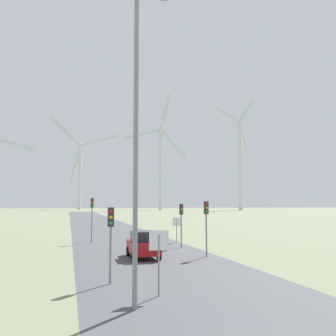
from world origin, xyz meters
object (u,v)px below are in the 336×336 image
car_approaching (143,245)px  wind_turbine_right (161,159)px  stop_sign_near (159,250)px  stop_sign_far (177,225)px  wind_turbine_center (80,168)px  streetlamp (136,110)px  traffic_light_post_near_left (111,227)px  traffic_light_post_mid_right (181,215)px  traffic_light_post_near_right (206,216)px  wind_turbine_far_right (240,156)px  traffic_light_post_mid_left (92,210)px

car_approaching → wind_turbine_right: size_ratio=0.06×
stop_sign_near → stop_sign_far: stop_sign_near is taller
stop_sign_far → wind_turbine_center: 208.03m
car_approaching → wind_turbine_right: bearing=76.6°
stop_sign_far → wind_turbine_center: (-3.97, 206.66, 23.57)m
streetlamp → car_approaching: size_ratio=2.82×
streetlamp → stop_sign_far: size_ratio=4.94×
stop_sign_far → traffic_light_post_near_left: 19.61m
traffic_light_post_near_left → wind_turbine_center: (4.16, 224.48, 22.62)m
stop_sign_far → wind_turbine_right: (40.30, 180.21, 26.96)m
stop_sign_far → traffic_light_post_mid_right: bearing=-100.1°
streetlamp → stop_sign_near: streetlamp is taller
streetlamp → traffic_light_post_mid_right: (6.99, 18.28, -4.42)m
car_approaching → traffic_light_post_near_right: bearing=-6.2°
traffic_light_post_near_left → car_approaching: (3.07, 8.13, -1.68)m
car_approaching → wind_turbine_far_right: 193.09m
traffic_light_post_near_left → traffic_light_post_mid_left: 19.60m
traffic_light_post_near_right → wind_turbine_right: (40.94, 190.39, 25.78)m
traffic_light_post_near_left → wind_turbine_right: bearing=76.3°
traffic_light_post_near_left → car_approaching: size_ratio=0.85×
stop_sign_near → stop_sign_far: size_ratio=1.11×
traffic_light_post_near_right → car_approaching: size_ratio=0.93×
traffic_light_post_near_right → stop_sign_near: bearing=-118.9°
traffic_light_post_mid_left → wind_turbine_right: size_ratio=0.06×
stop_sign_far → traffic_light_post_mid_left: bearing=167.4°
traffic_light_post_mid_right → streetlamp: bearing=-110.9°
streetlamp → traffic_light_post_mid_right: bearing=69.1°
streetlamp → traffic_light_post_near_right: 14.83m
wind_turbine_right → car_approaching: bearing=-103.4°
car_approaching → wind_turbine_far_right: (85.43, 170.74, 28.89)m
streetlamp → traffic_light_post_mid_left: streetlamp is taller
traffic_light_post_mid_right → wind_turbine_center: wind_turbine_center is taller
wind_turbine_right → wind_turbine_center: bearing=149.1°
streetlamp → stop_sign_far: bearing=71.0°
traffic_light_post_mid_left → traffic_light_post_near_right: bearing=-58.8°
stop_sign_far → wind_turbine_far_right: (80.37, 161.04, 28.15)m
traffic_light_post_near_right → traffic_light_post_mid_left: 13.97m
traffic_light_post_mid_left → traffic_light_post_mid_right: (7.14, -5.96, -0.39)m
stop_sign_far → traffic_light_post_mid_right: traffic_light_post_mid_right is taller
stop_sign_far → wind_turbine_far_right: 182.17m
stop_sign_far → traffic_light_post_near_right: (-0.64, -10.18, 1.18)m
car_approaching → streetlamp: bearing=-101.9°
traffic_light_post_near_right → wind_turbine_center: 218.01m
wind_turbine_far_right → traffic_light_post_near_right: bearing=-115.3°
stop_sign_near → wind_turbine_center: bearing=89.4°
traffic_light_post_near_left → traffic_light_post_mid_right: bearing=61.6°
stop_sign_far → wind_turbine_center: size_ratio=0.04×
traffic_light_post_near_right → traffic_light_post_mid_right: (-0.10, 5.98, -0.14)m
wind_turbine_center → wind_turbine_right: wind_turbine_right is taller
traffic_light_post_mid_right → stop_sign_far: bearing=79.9°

